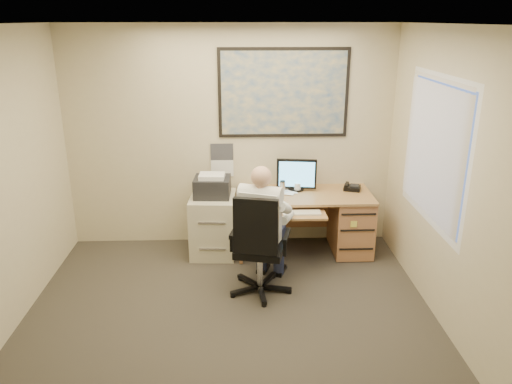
{
  "coord_description": "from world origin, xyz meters",
  "views": [
    {
      "loc": [
        0.1,
        -3.74,
        2.74
      ],
      "look_at": [
        0.29,
        1.3,
        0.98
      ],
      "focal_mm": 35.0,
      "sensor_mm": 36.0,
      "label": 1
    }
  ],
  "objects_px": {
    "office_chair": "(261,265)",
    "person": "(260,230)",
    "desk": "(331,217)",
    "filing_cabinet": "(213,219)"
  },
  "relations": [
    {
      "from": "office_chair",
      "to": "person",
      "type": "xyz_separation_m",
      "value": [
        -0.01,
        0.08,
        0.36
      ]
    },
    {
      "from": "desk",
      "to": "filing_cabinet",
      "type": "distance_m",
      "value": 1.44
    },
    {
      "from": "filing_cabinet",
      "to": "person",
      "type": "height_order",
      "value": "person"
    },
    {
      "from": "desk",
      "to": "office_chair",
      "type": "height_order",
      "value": "desk"
    },
    {
      "from": "filing_cabinet",
      "to": "person",
      "type": "bearing_deg",
      "value": -56.76
    },
    {
      "from": "desk",
      "to": "filing_cabinet",
      "type": "height_order",
      "value": "desk"
    },
    {
      "from": "filing_cabinet",
      "to": "person",
      "type": "relative_size",
      "value": 0.74
    },
    {
      "from": "office_chair",
      "to": "desk",
      "type": "bearing_deg",
      "value": 61.16
    },
    {
      "from": "filing_cabinet",
      "to": "desk",
      "type": "bearing_deg",
      "value": 4.21
    },
    {
      "from": "desk",
      "to": "filing_cabinet",
      "type": "relative_size",
      "value": 1.57
    }
  ]
}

